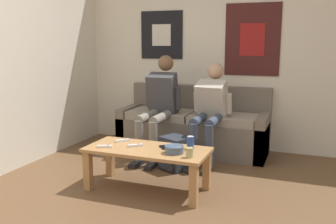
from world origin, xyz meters
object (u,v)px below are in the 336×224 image
Objects in this scene: game_controller_far_center at (122,141)px; couch at (193,128)px; pillar_candle at (190,153)px; drink_can_blue at (190,143)px; coffee_table at (147,156)px; person_seated_teen at (210,108)px; game_controller_near_right at (135,146)px; cell_phone at (164,147)px; game_controller_near_left at (105,146)px; ceramic_bowl at (174,149)px; person_seated_adult at (159,102)px; backpack at (175,154)px.

couch is at bearing 75.36° from game_controller_far_center.
pillar_candle is 0.26m from drink_can_blue.
person_seated_teen is (0.32, 1.09, 0.30)m from coffee_table.
cell_phone is at bearing 13.55° from game_controller_near_right.
pillar_candle is at bearing -73.65° from drink_can_blue.
game_controller_far_center is at bearing 76.96° from game_controller_near_left.
cell_phone is at bearing 20.57° from game_controller_near_left.
ceramic_bowl reaches higher than game_controller_far_center.
person_seated_teen is at bearing 2.77° from person_seated_adult.
drink_can_blue is at bearing 17.39° from coffee_table.
coffee_table is 0.32m from ceramic_bowl.
game_controller_near_right is at bearing -95.65° from couch.
ceramic_bowl is 1.20× the size of cell_phone.
person_seated_adult is 1.10m from game_controller_near_right.
pillar_candle is (0.17, -0.07, 0.00)m from ceramic_bowl.
couch is 5.03× the size of backpack.
person_seated_adult is at bearing 89.10° from game_controller_far_center.
game_controller_far_center is 0.48m from cell_phone.
couch reaches higher than coffee_table.
person_seated_teen is (0.63, 0.03, -0.03)m from person_seated_adult.
backpack is at bearing 86.55° from coffee_table.
person_seated_adult is (-0.31, 1.06, 0.34)m from coffee_table.
drink_can_blue is at bearing 0.42° from game_controller_far_center.
cell_phone is at bearing -99.62° from person_seated_teen.
game_controller_far_center is at bearing 162.78° from pillar_candle.
game_controller_far_center is at bearing -179.58° from drink_can_blue.
cell_phone is at bearing 140.22° from ceramic_bowl.
pillar_candle is 0.61m from game_controller_near_right.
game_controller_near_right is (0.26, 0.13, 0.00)m from game_controller_near_left.
drink_can_blue is (0.07, -0.97, -0.17)m from person_seated_teen.
person_seated_teen is 1.43m from game_controller_near_left.
cell_phone reaches higher than coffee_table.
game_controller_near_left is (-0.07, -1.19, -0.25)m from person_seated_adult.
person_seated_adult is at bearing 126.96° from drink_can_blue.
ceramic_bowl is at bearing -70.18° from backpack.
person_seated_adult is at bearing -177.23° from person_seated_teen.
cell_phone is (0.53, 0.20, -0.01)m from game_controller_near_left.
backpack is 2.59× the size of game_controller_near_left.
game_controller_far_center reaches higher than coffee_table.
pillar_candle reaches higher than game_controller_near_left.
game_controller_far_center is (-0.79, 0.25, -0.03)m from pillar_candle.
coffee_table is 1.01× the size of person_seated_teen.
pillar_candle is 0.68× the size of cell_phone.
person_seated_adult is at bearing 86.53° from game_controller_near_left.
game_controller_near_right is at bearing -104.38° from backpack.
game_controller_near_right is (-0.14, -1.43, 0.13)m from couch.
game_controller_near_left is at bearing -161.99° from drink_can_blue.
game_controller_near_right is at bearing 167.41° from pillar_candle.
game_controller_near_left is 0.29m from game_controller_near_right.
person_seated_adult is 1.29m from ceramic_bowl.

